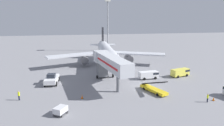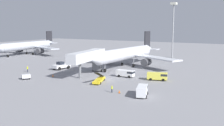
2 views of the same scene
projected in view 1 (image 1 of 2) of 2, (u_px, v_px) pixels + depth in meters
name	position (u px, v px, depth m)	size (l,w,h in m)	color
ground_plane	(147.00, 88.00, 45.75)	(300.00, 300.00, 0.00)	gray
airplane_at_gate	(107.00, 52.00, 65.69)	(38.82, 39.52, 11.78)	silver
jet_bridge	(110.00, 63.00, 47.04)	(5.77, 18.00, 7.03)	silver
pushback_tug	(52.00, 79.00, 48.51)	(3.41, 6.36, 2.48)	white
belt_loader_truck	(154.00, 89.00, 42.95)	(3.88, 7.04, 3.25)	yellow
service_van_far_right	(180.00, 72.00, 54.58)	(5.47, 3.23, 2.01)	#E5DB4C
service_van_rear_right	(149.00, 75.00, 52.40)	(4.98, 2.30, 1.91)	white
baggage_cart_near_right	(60.00, 110.00, 33.01)	(2.45, 2.62, 1.32)	#38383D
ground_crew_worker_foreground	(19.00, 95.00, 38.73)	(0.49, 0.49, 1.87)	#1E2333
ground_crew_worker_midground	(208.00, 98.00, 37.86)	(0.31, 0.31, 1.63)	#1E2333
safety_cone_alpha	(82.00, 97.00, 39.65)	(0.48, 0.48, 0.73)	black
safety_cone_bravo	(214.00, 99.00, 38.63)	(0.46, 0.46, 0.71)	black
apron_light_mast	(108.00, 15.00, 93.98)	(2.40, 2.40, 23.51)	#93969B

